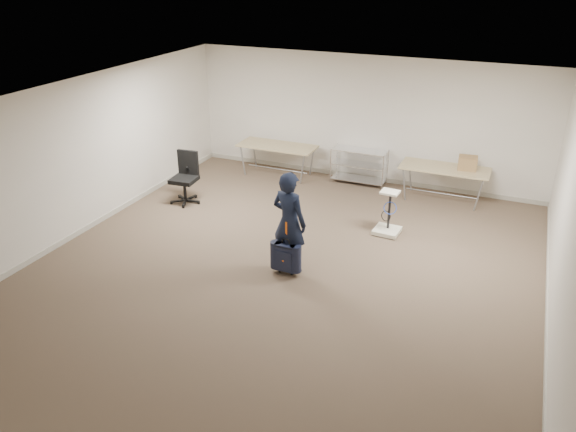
% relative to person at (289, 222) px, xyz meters
% --- Properties ---
extents(ground, '(9.00, 9.00, 0.00)m').
position_rel_person_xyz_m(ground, '(-0.07, -0.05, -0.85)').
color(ground, brown).
rests_on(ground, ground).
extents(room_shell, '(8.00, 9.00, 9.00)m').
position_rel_person_xyz_m(room_shell, '(-0.07, 1.33, -0.80)').
color(room_shell, white).
rests_on(room_shell, ground).
extents(folding_table_left, '(1.80, 0.75, 0.73)m').
position_rel_person_xyz_m(folding_table_left, '(-1.97, 3.90, -0.17)').
color(folding_table_left, tan).
rests_on(folding_table_left, ground).
extents(folding_table_right, '(1.80, 0.75, 0.73)m').
position_rel_person_xyz_m(folding_table_right, '(1.83, 3.90, -0.17)').
color(folding_table_right, tan).
rests_on(folding_table_right, ground).
extents(wire_shelf, '(1.22, 0.47, 0.80)m').
position_rel_person_xyz_m(wire_shelf, '(-0.07, 4.15, -0.41)').
color(wire_shelf, silver).
rests_on(wire_shelf, ground).
extents(person, '(0.70, 0.54, 1.70)m').
position_rel_person_xyz_m(person, '(0.00, 0.00, 0.00)').
color(person, black).
rests_on(person, ground).
extents(suitcase, '(0.34, 0.20, 0.92)m').
position_rel_person_xyz_m(suitcase, '(0.02, -0.18, -0.54)').
color(suitcase, black).
rests_on(suitcase, ground).
extents(office_chair, '(0.64, 0.64, 1.06)m').
position_rel_person_xyz_m(office_chair, '(-3.08, 1.72, -0.53)').
color(office_chair, black).
rests_on(office_chair, ground).
extents(equipment_cart, '(0.49, 0.49, 0.85)m').
position_rel_person_xyz_m(equipment_cart, '(1.16, 1.91, -0.63)').
color(equipment_cart, beige).
rests_on(equipment_cart, ground).
extents(cardboard_box, '(0.40, 0.32, 0.28)m').
position_rel_person_xyz_m(cardboard_box, '(2.25, 3.97, 0.02)').
color(cardboard_box, '#9F744A').
rests_on(cardboard_box, folding_table_right).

